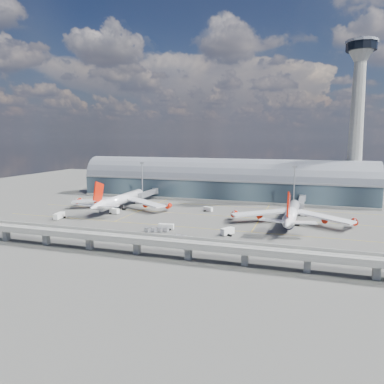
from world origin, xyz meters
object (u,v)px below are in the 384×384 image
(service_truck_4, at_px, (304,213))
(service_truck_0, at_px, (59,216))
(control_tower, at_px, (357,122))
(service_truck_2, at_px, (166,227))
(cargo_train_0, at_px, (184,238))
(cargo_train_1, at_px, (157,230))
(service_truck_5, at_px, (208,209))
(airliner_right, at_px, (291,214))
(cargo_train_2, at_px, (203,243))
(service_truck_1, at_px, (114,211))
(service_truck_3, at_px, (227,231))
(floodlight_mast_right, at_px, (294,186))
(floodlight_mast_left, at_px, (142,180))
(airliner_left, at_px, (120,200))

(service_truck_4, bearing_deg, service_truck_0, -138.56)
(control_tower, height_order, service_truck_2, control_tower)
(cargo_train_0, relative_size, cargo_train_1, 0.77)
(service_truck_2, relative_size, service_truck_4, 1.49)
(service_truck_4, distance_m, service_truck_5, 53.28)
(service_truck_5, bearing_deg, airliner_right, -86.35)
(cargo_train_0, bearing_deg, cargo_train_2, -132.76)
(service_truck_1, relative_size, service_truck_3, 0.84)
(service_truck_3, distance_m, cargo_train_1, 31.98)
(floodlight_mast_right, bearing_deg, cargo_train_2, -107.93)
(control_tower, distance_m, service_truck_5, 109.40)
(service_truck_0, distance_m, cargo_train_0, 77.88)
(control_tower, distance_m, service_truck_4, 75.37)
(cargo_train_1, height_order, cargo_train_2, cargo_train_2)
(service_truck_4, relative_size, cargo_train_0, 0.58)
(service_truck_0, height_order, service_truck_3, service_truck_0)
(control_tower, distance_m, cargo_train_0, 146.14)
(airliner_right, height_order, cargo_train_0, airliner_right)
(floodlight_mast_right, xyz_separation_m, cargo_train_2, (-29.90, -92.40, -12.65))
(service_truck_3, height_order, service_truck_4, service_truck_3)
(floodlight_mast_left, distance_m, service_truck_2, 86.64)
(control_tower, relative_size, cargo_train_2, 11.98)
(service_truck_0, distance_m, service_truck_5, 81.75)
(service_truck_0, relative_size, service_truck_4, 1.66)
(airliner_left, xyz_separation_m, airliner_right, (99.02, -8.65, -0.50))
(service_truck_0, bearing_deg, cargo_train_0, -22.16)
(service_truck_1, relative_size, cargo_train_1, 0.52)
(airliner_left, relative_size, service_truck_3, 9.59)
(floodlight_mast_right, relative_size, service_truck_4, 5.17)
(service_truck_0, height_order, cargo_train_1, service_truck_0)
(service_truck_3, bearing_deg, service_truck_4, 90.97)
(service_truck_0, bearing_deg, floodlight_mast_left, 68.69)
(service_truck_0, relative_size, service_truck_5, 1.41)
(service_truck_4, relative_size, service_truck_5, 0.85)
(airliner_right, bearing_deg, service_truck_5, 159.13)
(service_truck_1, relative_size, service_truck_5, 0.99)
(floodlight_mast_right, xyz_separation_m, service_truck_0, (-115.35, -68.97, -11.93))
(service_truck_0, bearing_deg, floodlight_mast_right, 22.11)
(service_truck_1, height_order, service_truck_3, service_truck_3)
(service_truck_1, xyz_separation_m, service_truck_5, (47.91, 23.29, -0.23))
(service_truck_0, xyz_separation_m, cargo_train_2, (85.45, -23.43, -0.72))
(floodlight_mast_left, height_order, service_truck_3, floodlight_mast_left)
(service_truck_3, relative_size, service_truck_4, 1.38)
(service_truck_0, bearing_deg, airliner_left, 53.71)
(service_truck_1, bearing_deg, floodlight_mast_left, 17.51)
(service_truck_1, xyz_separation_m, cargo_train_2, (64.34, -43.96, -0.60))
(service_truck_3, bearing_deg, service_truck_1, -167.90)
(floodlight_mast_left, relative_size, floodlight_mast_right, 1.00)
(control_tower, relative_size, airliner_right, 1.63)
(floodlight_mast_right, distance_m, service_truck_4, 24.84)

